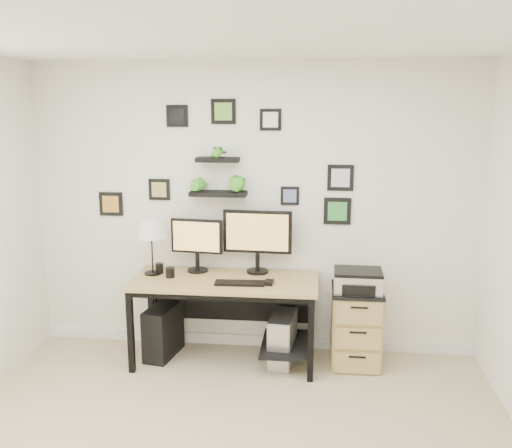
# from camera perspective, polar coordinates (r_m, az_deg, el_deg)

# --- Properties ---
(room) EXTENTS (4.00, 4.00, 4.00)m
(room) POSITION_cam_1_polar(r_m,az_deg,el_deg) (5.47, -0.28, -11.52)
(room) COLOR #C4B68C
(room) RESTS_ON ground
(desk) EXTENTS (1.60, 0.70, 0.75)m
(desk) POSITION_cam_1_polar(r_m,az_deg,el_deg) (4.98, -2.67, -6.80)
(desk) COLOR tan
(desk) RESTS_ON ground
(monitor_left) EXTENTS (0.47, 0.20, 0.48)m
(monitor_left) POSITION_cam_1_polar(r_m,az_deg,el_deg) (5.09, -5.94, -1.72)
(monitor_left) COLOR black
(monitor_left) RESTS_ON desk
(monitor_right) EXTENTS (0.61, 0.21, 0.56)m
(monitor_right) POSITION_cam_1_polar(r_m,az_deg,el_deg) (5.01, 0.14, -1.22)
(monitor_right) COLOR black
(monitor_right) RESTS_ON desk
(keyboard) EXTENTS (0.42, 0.15, 0.02)m
(keyboard) POSITION_cam_1_polar(r_m,az_deg,el_deg) (4.78, -1.62, -5.93)
(keyboard) COLOR black
(keyboard) RESTS_ON desk
(mouse) EXTENTS (0.08, 0.11, 0.03)m
(mouse) POSITION_cam_1_polar(r_m,az_deg,el_deg) (4.78, 1.33, -5.85)
(mouse) COLOR black
(mouse) RESTS_ON desk
(table_lamp) EXTENTS (0.25, 0.25, 0.50)m
(table_lamp) POSITION_cam_1_polar(r_m,az_deg,el_deg) (5.05, -10.43, -0.56)
(table_lamp) COLOR black
(table_lamp) RESTS_ON desk
(mug) EXTENTS (0.08, 0.08, 0.09)m
(mug) POSITION_cam_1_polar(r_m,az_deg,el_deg) (5.01, -8.58, -4.82)
(mug) COLOR black
(mug) RESTS_ON desk
(pen_cup) EXTENTS (0.07, 0.07, 0.09)m
(pen_cup) POSITION_cam_1_polar(r_m,az_deg,el_deg) (5.15, -9.63, -4.38)
(pen_cup) COLOR black
(pen_cup) RESTS_ON desk
(pc_tower_black) EXTENTS (0.28, 0.49, 0.46)m
(pc_tower_black) POSITION_cam_1_polar(r_m,az_deg,el_deg) (5.26, -9.25, -10.50)
(pc_tower_black) COLOR black
(pc_tower_black) RESTS_ON ground
(pc_tower_grey) EXTENTS (0.24, 0.46, 0.44)m
(pc_tower_grey) POSITION_cam_1_polar(r_m,az_deg,el_deg) (5.07, 2.67, -11.42)
(pc_tower_grey) COLOR gray
(pc_tower_grey) RESTS_ON ground
(file_cabinet) EXTENTS (0.43, 0.53, 0.67)m
(file_cabinet) POSITION_cam_1_polar(r_m,az_deg,el_deg) (5.10, 9.97, -10.03)
(file_cabinet) COLOR tan
(file_cabinet) RESTS_ON ground
(printer) EXTENTS (0.41, 0.33, 0.18)m
(printer) POSITION_cam_1_polar(r_m,az_deg,el_deg) (4.91, 10.15, -5.60)
(printer) COLOR silver
(printer) RESTS_ON file_cabinet
(wall_decor) EXTENTS (2.30, 0.18, 1.09)m
(wall_decor) POSITION_cam_1_polar(r_m,az_deg,el_deg) (5.02, -3.12, 5.29)
(wall_decor) COLOR black
(wall_decor) RESTS_ON ground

